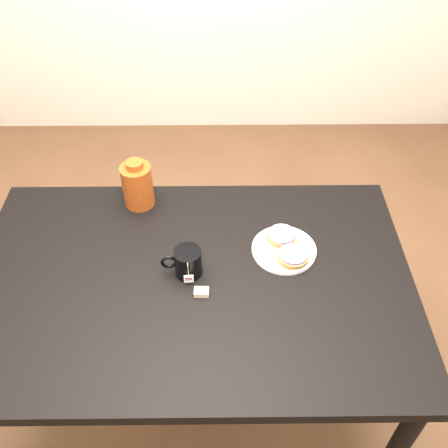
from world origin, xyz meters
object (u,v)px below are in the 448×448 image
object	(u,v)px
table	(193,294)
bagel_back	(282,236)
bagel_front	(293,256)
teabag_pouch	(201,292)
plate	(284,249)
mug	(187,262)
bagel_package	(138,185)

from	to	relation	value
table	bagel_back	xyz separation A→B (m)	(0.30, 0.16, 0.11)
bagel_front	teabag_pouch	world-z (taller)	bagel_front
plate	bagel_back	size ratio (longest dim) A/B	2.11
bagel_back	bagel_front	size ratio (longest dim) A/B	0.91
bagel_front	mug	xyz separation A→B (m)	(-0.34, -0.04, 0.02)
table	bagel_front	world-z (taller)	bagel_front
table	bagel_back	distance (m)	0.35
bagel_front	bagel_package	world-z (taller)	bagel_package
table	bagel_front	size ratio (longest dim) A/B	12.66
bagel_front	mug	distance (m)	0.34
bagel_front	bagel_package	xyz separation A→B (m)	(-0.53, 0.29, 0.06)
table	bagel_package	xyz separation A→B (m)	(-0.20, 0.36, 0.17)
bagel_front	mug	size ratio (longest dim) A/B	0.84
bagel_front	plate	bearing A→B (deg)	116.70
bagel_back	plate	bearing A→B (deg)	-84.18
bagel_back	bagel_package	distance (m)	0.54
bagel_back	bagel_front	xyz separation A→B (m)	(0.03, -0.09, -0.00)
plate	teabag_pouch	bearing A→B (deg)	-146.89
plate	bagel_package	size ratio (longest dim) A/B	1.14
table	mug	size ratio (longest dim) A/B	10.60
teabag_pouch	bagel_back	bearing A→B (deg)	39.83
table	bagel_back	world-z (taller)	bagel_back
mug	teabag_pouch	xyz separation A→B (m)	(0.05, -0.09, -0.04)
table	bagel_package	distance (m)	0.44
table	bagel_package	bearing A→B (deg)	119.30
plate	mug	size ratio (longest dim) A/B	1.62
mug	bagel_back	bearing A→B (deg)	19.47
teabag_pouch	plate	bearing A→B (deg)	33.11
bagel_package	mug	bearing A→B (deg)	-60.42
plate	mug	distance (m)	0.33
bagel_back	mug	xyz separation A→B (m)	(-0.31, -0.13, 0.02)
plate	bagel_front	world-z (taller)	bagel_front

